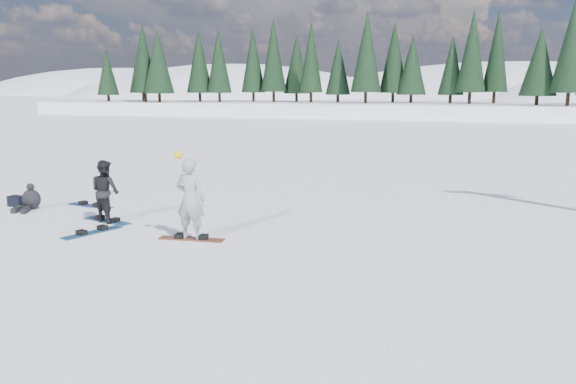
% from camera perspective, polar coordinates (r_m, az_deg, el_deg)
% --- Properties ---
extents(ground, '(420.00, 420.00, 0.00)m').
position_cam_1_polar(ground, '(13.79, -13.16, -3.88)').
color(ground, white).
rests_on(ground, ground).
extents(alpine_backdrop, '(412.50, 227.00, 53.20)m').
position_cam_1_polar(alpine_backdrop, '(202.24, 11.92, 5.49)').
color(alpine_backdrop, white).
rests_on(alpine_backdrop, ground).
extents(snowboarder_woman, '(0.68, 0.45, 2.02)m').
position_cam_1_polar(snowboarder_woman, '(12.64, -9.91, -0.68)').
color(snowboarder_woman, '#939498').
rests_on(snowboarder_woman, ground).
extents(snowboarder_man, '(0.92, 0.82, 1.59)m').
position_cam_1_polar(snowboarder_man, '(14.92, -18.07, 0.09)').
color(snowboarder_man, black).
rests_on(snowboarder_man, ground).
extents(seated_rider, '(0.65, 0.95, 0.74)m').
position_cam_1_polar(seated_rider, '(17.27, -24.72, -0.70)').
color(seated_rider, black).
rests_on(seated_rider, ground).
extents(gear_bag, '(0.47, 0.33, 0.30)m').
position_cam_1_polar(gear_bag, '(17.94, -25.83, -0.84)').
color(gear_bag, black).
rests_on(gear_bag, ground).
extents(snowboard_woman, '(1.52, 0.44, 0.03)m').
position_cam_1_polar(snowboard_woman, '(12.86, -9.76, -4.74)').
color(snowboard_woman, '#9D4222').
rests_on(snowboard_woman, ground).
extents(snowboard_man, '(1.52, 0.63, 0.03)m').
position_cam_1_polar(snowboard_man, '(15.07, -17.90, -2.82)').
color(snowboard_man, '#195E8B').
rests_on(snowboard_man, ground).
extents(snowboard_loose_a, '(0.79, 1.50, 0.03)m').
position_cam_1_polar(snowboard_loose_a, '(14.01, -19.26, -3.91)').
color(snowboard_loose_a, navy).
rests_on(snowboard_loose_a, ground).
extents(snowboard_loose_c, '(1.53, 0.51, 0.03)m').
position_cam_1_polar(snowboard_loose_c, '(17.13, -19.44, -1.33)').
color(snowboard_loose_c, navy).
rests_on(snowboard_loose_c, ground).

